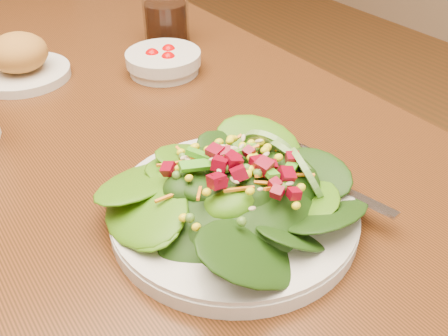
{
  "coord_description": "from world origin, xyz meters",
  "views": [
    {
      "loc": [
        -0.17,
        -0.64,
        1.14
      ],
      "look_at": [
        0.08,
        -0.28,
        0.81
      ],
      "focal_mm": 40.0,
      "sensor_mm": 36.0,
      "label": 1
    }
  ],
  "objects": [
    {
      "name": "dining_table",
      "position": [
        0.0,
        0.0,
        0.65
      ],
      "size": [
        0.9,
        1.4,
        0.75
      ],
      "color": "#5C2C13",
      "rests_on": "ground_plane"
    },
    {
      "name": "chair_far",
      "position": [
        0.13,
        1.02,
        0.54
      ],
      "size": [
        0.53,
        0.53,
        1.01
      ],
      "rotation": [
        0.0,
        0.0,
        3.0
      ],
      "color": "#3C220F",
      "rests_on": "ground_plane"
    },
    {
      "name": "bread_plate",
      "position": [
        0.0,
        0.2,
        0.78
      ],
      "size": [
        0.16,
        0.16,
        0.08
      ],
      "color": "silver",
      "rests_on": "dining_table"
    },
    {
      "name": "tomato_bowl",
      "position": [
        0.21,
        0.08,
        0.77
      ],
      "size": [
        0.13,
        0.13,
        0.04
      ],
      "color": "silver",
      "rests_on": "dining_table"
    },
    {
      "name": "drinking_glass",
      "position": [
        0.29,
        0.2,
        0.82
      ],
      "size": [
        0.09,
        0.09,
        0.16
      ],
      "color": "silver",
      "rests_on": "dining_table"
    },
    {
      "name": "salad_plate",
      "position": [
        0.09,
        -0.3,
        0.78
      ],
      "size": [
        0.29,
        0.28,
        0.08
      ],
      "rotation": [
        0.0,
        0.0,
        0.38
      ],
      "color": "silver",
      "rests_on": "dining_table"
    }
  ]
}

